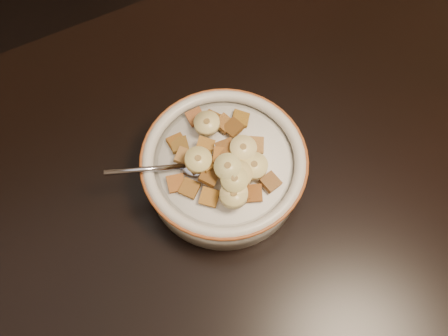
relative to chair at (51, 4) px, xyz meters
name	(u,v)px	position (x,y,z in m)	size (l,w,h in m)	color
chair	(51,4)	(0.00, 0.00, 0.00)	(0.47, 0.47, 1.06)	black
cereal_bowl	(224,171)	(0.12, -0.61, 0.24)	(0.19, 0.19, 0.05)	#B5B3AF
milk	(224,162)	(0.12, -0.61, 0.27)	(0.16, 0.16, 0.00)	white
spoon	(199,165)	(0.09, -0.60, 0.27)	(0.03, 0.05, 0.01)	#9C9FB4
cereal_square_0	(190,188)	(0.07, -0.63, 0.27)	(0.02, 0.02, 0.01)	brown
cereal_square_1	(212,119)	(0.13, -0.55, 0.27)	(0.02, 0.02, 0.01)	brown
cereal_square_2	(224,123)	(0.14, -0.57, 0.27)	(0.02, 0.02, 0.01)	#98642F
cereal_square_3	(270,182)	(0.16, -0.66, 0.27)	(0.02, 0.02, 0.01)	brown
cereal_square_4	(226,148)	(0.12, -0.61, 0.29)	(0.02, 0.02, 0.01)	brown
cereal_square_5	(184,157)	(0.08, -0.59, 0.28)	(0.02, 0.02, 0.01)	brown
cereal_square_6	(240,119)	(0.16, -0.57, 0.27)	(0.02, 0.02, 0.01)	#8F611D
cereal_square_7	(236,192)	(0.11, -0.65, 0.28)	(0.02, 0.02, 0.01)	brown
cereal_square_8	(207,163)	(0.10, -0.61, 0.29)	(0.02, 0.02, 0.01)	brown
cereal_square_9	(205,146)	(0.10, -0.59, 0.28)	(0.02, 0.02, 0.01)	olive
cereal_square_10	(237,179)	(0.12, -0.64, 0.28)	(0.02, 0.02, 0.01)	brown
cereal_square_11	(209,176)	(0.09, -0.63, 0.28)	(0.02, 0.02, 0.01)	brown
cereal_square_12	(179,145)	(0.08, -0.57, 0.27)	(0.02, 0.02, 0.01)	brown
cereal_square_13	(196,117)	(0.11, -0.54, 0.27)	(0.02, 0.02, 0.01)	brown
cereal_square_14	(177,143)	(0.08, -0.56, 0.27)	(0.02, 0.02, 0.01)	brown
cereal_square_15	(195,164)	(0.09, -0.60, 0.28)	(0.02, 0.02, 0.01)	brown
cereal_square_16	(238,198)	(0.11, -0.66, 0.27)	(0.02, 0.02, 0.01)	brown
cereal_square_17	(253,193)	(0.13, -0.66, 0.27)	(0.02, 0.02, 0.01)	brown
cereal_square_18	(255,145)	(0.16, -0.61, 0.28)	(0.02, 0.02, 0.01)	olive
cereal_square_19	(176,183)	(0.06, -0.61, 0.27)	(0.02, 0.02, 0.01)	#994F1D
cereal_square_20	(233,128)	(0.15, -0.58, 0.28)	(0.02, 0.02, 0.01)	#613311
cereal_square_21	(209,197)	(0.08, -0.65, 0.27)	(0.02, 0.02, 0.01)	#9C6822
cereal_square_22	(243,168)	(0.13, -0.63, 0.28)	(0.02, 0.02, 0.01)	brown
cereal_square_23	(222,156)	(0.12, -0.61, 0.29)	(0.02, 0.02, 0.01)	brown
banana_slice_0	(198,160)	(0.09, -0.61, 0.29)	(0.03, 0.03, 0.01)	#E4D488
banana_slice_1	(239,174)	(0.12, -0.64, 0.29)	(0.03, 0.03, 0.01)	#FDE18A
banana_slice_2	(234,180)	(0.11, -0.65, 0.29)	(0.03, 0.03, 0.01)	#E4D470
banana_slice_3	(207,123)	(0.12, -0.56, 0.29)	(0.03, 0.03, 0.01)	#D1B982
banana_slice_4	(254,166)	(0.14, -0.64, 0.29)	(0.03, 0.03, 0.01)	#EDDE8C
banana_slice_5	(234,194)	(0.11, -0.66, 0.29)	(0.03, 0.03, 0.01)	beige
banana_slice_6	(243,149)	(0.14, -0.62, 0.29)	(0.03, 0.03, 0.01)	#EFDD95
banana_slice_7	(228,167)	(0.11, -0.63, 0.30)	(0.03, 0.03, 0.01)	#D7CD7D
banana_slice_8	(234,195)	(0.11, -0.66, 0.29)	(0.03, 0.03, 0.01)	#CDBA83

